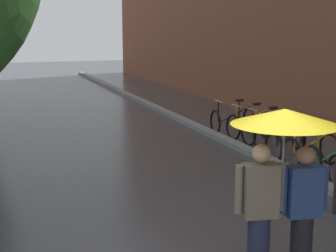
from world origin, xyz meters
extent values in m
cube|color=slate|center=(3.20, 10.00, 0.06)|extent=(0.30, 36.00, 0.12)
torus|color=black|center=(3.36, 3.64, 0.35)|extent=(0.12, 0.70, 0.70)
cylinder|color=#1E7A38|center=(3.44, 3.64, 0.64)|extent=(0.04, 0.04, 0.58)
cylinder|color=#9E9EA3|center=(3.44, 3.64, 0.93)|extent=(0.06, 0.46, 0.03)
torus|color=black|center=(3.36, 4.40, 0.35)|extent=(0.10, 0.70, 0.70)
torus|color=black|center=(4.38, 4.46, 0.35)|extent=(0.10, 0.70, 0.70)
cylinder|color=orange|center=(3.97, 4.43, 0.55)|extent=(0.88, 0.09, 0.43)
cylinder|color=orange|center=(4.07, 4.44, 0.62)|extent=(0.04, 0.04, 0.55)
cube|color=black|center=(4.07, 4.44, 0.93)|extent=(0.23, 0.11, 0.06)
cylinder|color=orange|center=(3.44, 4.40, 0.64)|extent=(0.04, 0.04, 0.58)
cylinder|color=#9E9EA3|center=(3.44, 4.40, 0.93)|extent=(0.06, 0.46, 0.03)
torus|color=black|center=(3.35, 5.05, 0.35)|extent=(0.09, 0.70, 0.70)
torus|color=black|center=(4.37, 5.10, 0.35)|extent=(0.09, 0.70, 0.70)
cylinder|color=black|center=(3.96, 5.08, 0.55)|extent=(0.88, 0.07, 0.43)
cylinder|color=black|center=(4.06, 5.08, 0.62)|extent=(0.04, 0.04, 0.55)
cube|color=black|center=(4.06, 5.08, 0.93)|extent=(0.22, 0.11, 0.06)
cylinder|color=black|center=(3.43, 5.06, 0.64)|extent=(0.04, 0.04, 0.58)
cylinder|color=#9E9EA3|center=(3.43, 5.06, 0.93)|extent=(0.05, 0.46, 0.03)
torus|color=black|center=(3.47, 5.88, 0.35)|extent=(0.11, 0.70, 0.70)
torus|color=black|center=(4.49, 5.81, 0.35)|extent=(0.11, 0.70, 0.70)
cylinder|color=black|center=(4.08, 5.84, 0.55)|extent=(0.88, 0.09, 0.43)
cylinder|color=black|center=(4.19, 5.83, 0.62)|extent=(0.04, 0.04, 0.55)
cube|color=black|center=(4.19, 5.83, 0.93)|extent=(0.23, 0.11, 0.06)
cylinder|color=black|center=(3.55, 5.87, 0.64)|extent=(0.04, 0.04, 0.58)
cylinder|color=#9E9EA3|center=(3.55, 5.87, 0.93)|extent=(0.06, 0.46, 0.03)
torus|color=black|center=(3.55, 6.59, 0.35)|extent=(0.11, 0.70, 0.70)
torus|color=black|center=(4.57, 6.66, 0.35)|extent=(0.11, 0.70, 0.70)
cylinder|color=red|center=(4.17, 6.63, 0.55)|extent=(0.88, 0.10, 0.43)
cylinder|color=red|center=(4.27, 6.64, 0.62)|extent=(0.04, 0.04, 0.55)
cube|color=black|center=(4.27, 6.64, 0.93)|extent=(0.23, 0.11, 0.06)
cylinder|color=red|center=(3.64, 6.60, 0.64)|extent=(0.04, 0.04, 0.58)
cylinder|color=#9E9EA3|center=(3.64, 6.60, 0.93)|extent=(0.06, 0.46, 0.03)
torus|color=black|center=(3.49, 7.31, 0.35)|extent=(0.12, 0.70, 0.70)
torus|color=black|center=(4.51, 7.39, 0.35)|extent=(0.12, 0.70, 0.70)
cylinder|color=orange|center=(4.10, 7.36, 0.55)|extent=(0.88, 0.11, 0.43)
cylinder|color=orange|center=(4.20, 7.36, 0.62)|extent=(0.04, 0.04, 0.55)
cube|color=black|center=(4.20, 7.36, 0.93)|extent=(0.23, 0.12, 0.06)
cylinder|color=orange|center=(3.57, 7.31, 0.64)|extent=(0.04, 0.04, 0.58)
cylinder|color=#9E9EA3|center=(3.57, 7.31, 0.93)|extent=(0.06, 0.46, 0.03)
torus|color=black|center=(3.38, 8.18, 0.35)|extent=(0.10, 0.70, 0.70)
torus|color=black|center=(4.40, 8.13, 0.35)|extent=(0.10, 0.70, 0.70)
cylinder|color=black|center=(3.99, 8.15, 0.55)|extent=(0.88, 0.08, 0.43)
cylinder|color=black|center=(4.09, 8.14, 0.62)|extent=(0.04, 0.04, 0.55)
cube|color=black|center=(4.09, 8.14, 0.93)|extent=(0.23, 0.11, 0.06)
cylinder|color=black|center=(3.46, 8.18, 0.64)|extent=(0.04, 0.04, 0.58)
cylinder|color=#9E9EA3|center=(3.46, 8.18, 0.93)|extent=(0.05, 0.46, 0.03)
cylinder|color=#1E233D|center=(0.25, 0.31, 0.42)|extent=(0.26, 0.26, 0.83)
cube|color=#665B4C|center=(0.25, 0.31, 1.14)|extent=(0.43, 0.28, 0.62)
sphere|color=tan|center=(0.25, 0.31, 1.58)|extent=(0.21, 0.21, 0.21)
cylinder|color=#665B4C|center=(0.00, 0.35, 1.18)|extent=(0.09, 0.09, 0.56)
cylinder|color=#665B4C|center=(0.50, 0.27, 1.18)|extent=(0.09, 0.09, 0.56)
cylinder|color=black|center=(0.78, 0.23, 0.40)|extent=(0.26, 0.26, 0.80)
cube|color=navy|center=(0.78, 0.23, 1.10)|extent=(0.43, 0.28, 0.60)
sphere|color=#9E7051|center=(0.78, 0.23, 1.53)|extent=(0.21, 0.21, 0.21)
cylinder|color=navy|center=(0.53, 0.27, 1.13)|extent=(0.09, 0.09, 0.54)
cylinder|color=navy|center=(1.02, 0.19, 1.13)|extent=(0.09, 0.09, 0.54)
cylinder|color=#9E9EA3|center=(0.52, 0.29, 1.36)|extent=(0.02, 0.02, 1.11)
cone|color=yellow|center=(0.52, 0.29, 1.98)|extent=(1.22, 1.22, 0.18)
camera|label=1|loc=(-2.62, -4.55, 2.98)|focal=54.73mm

